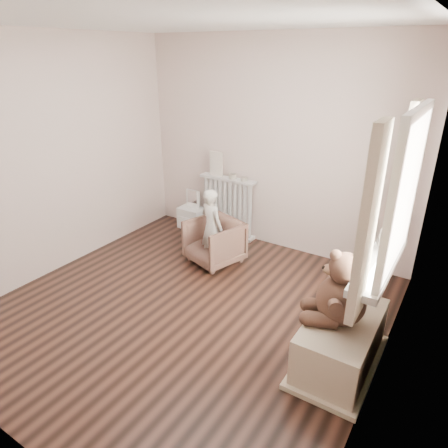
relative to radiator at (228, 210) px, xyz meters
The scene contains 19 objects.
floor 1.82m from the radiator, 71.06° to the right, with size 3.60×3.60×0.01m, color black.
ceiling 2.84m from the radiator, 71.06° to the right, with size 3.60×3.60×0.01m, color white.
back_wall 1.08m from the radiator, 11.76° to the left, with size 3.60×0.02×2.60m, color beige.
left_wall 2.27m from the radiator, 126.07° to the right, with size 0.02×3.60×2.60m, color beige.
right_wall 3.05m from the radiator, 35.26° to the right, with size 0.02×3.60×2.60m, color beige.
window 2.91m from the radiator, 30.57° to the right, with size 0.03×0.90×1.10m, color white.
window_sill 2.68m from the radiator, 31.56° to the right, with size 0.22×1.10×0.06m, color silver.
curtain_left 3.12m from the radiator, 41.21° to the right, with size 0.06×0.26×1.30m, color #BDB093.
curtain_right 2.57m from the radiator, 19.99° to the right, with size 0.06×0.26×1.30m, color #BDB093.
radiator is the anchor object (origin of this frame).
paper_doll 0.64m from the radiator, behind, with size 0.19×0.02×0.32m, color beige.
tin_a 0.49m from the radiator, ahead, with size 0.10×0.10×0.06m, color #A59E8C.
tin_b 0.54m from the radiator, ahead, with size 0.09×0.09×0.05m, color #A59E8C.
toy_vanity 0.61m from the radiator, behind, with size 0.35×0.25×0.56m, color silver.
armchair 0.77m from the radiator, 70.05° to the right, with size 0.57×0.59×0.54m, color brown.
child 0.82m from the radiator, 71.25° to the right, with size 0.34×0.22×0.93m, color beige.
toy_bench 2.66m from the radiator, 37.70° to the right, with size 0.50×0.95×0.45m, color beige.
teddy_bear 2.67m from the radiator, 38.97° to the right, with size 0.49×0.38×0.61m, color #352016, non-canonical shape.
plush_cat 2.59m from the radiator, 27.26° to the right, with size 0.16×0.26×0.22m, color slate, non-canonical shape.
Camera 1 is at (2.11, -2.62, 2.39)m, focal length 32.00 mm.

